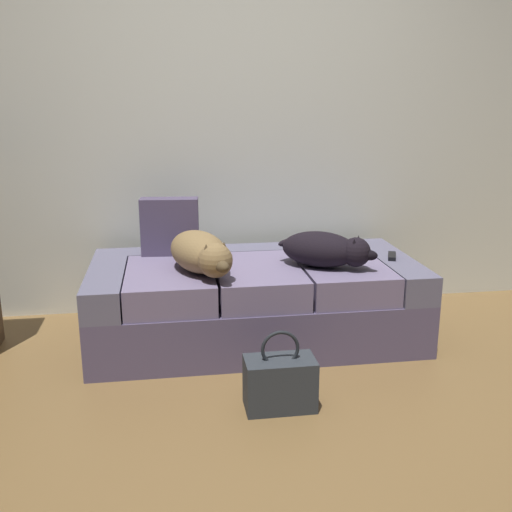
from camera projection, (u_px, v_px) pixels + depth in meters
name	position (u px, v px, depth m)	size (l,w,h in m)	color
ground_plane	(295.00, 441.00, 2.45)	(10.00, 10.00, 0.00)	brown
back_wall	(240.00, 94.00, 3.74)	(6.40, 0.10, 2.80)	silver
couch	(255.00, 300.00, 3.45)	(1.86, 0.91, 0.46)	#554B69
dog_tan	(201.00, 253.00, 3.16)	(0.41, 0.62, 0.22)	olive
dog_dark	(326.00, 250.00, 3.27)	(0.54, 0.44, 0.20)	black
tv_remote	(392.00, 256.00, 3.47)	(0.04, 0.15, 0.02)	black
throw_pillow	(170.00, 227.00, 3.52)	(0.34, 0.12, 0.34)	#4B415C
handbag	(280.00, 382.00, 2.68)	(0.32, 0.18, 0.38)	#2D3339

